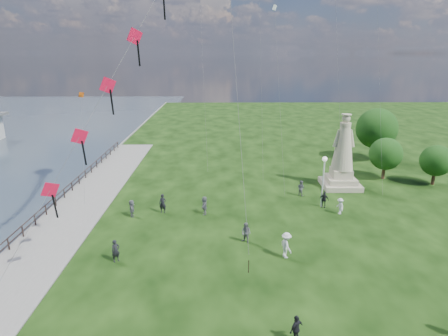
{
  "coord_description": "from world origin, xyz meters",
  "views": [
    {
      "loc": [
        -1.36,
        -17.92,
        13.45
      ],
      "look_at": [
        -1.0,
        8.0,
        5.5
      ],
      "focal_mm": 30.0,
      "sensor_mm": 36.0,
      "label": 1
    }
  ],
  "objects_px": {
    "person_7": "(301,188)",
    "person_11": "(204,205)",
    "person_9": "(324,199)",
    "statue": "(342,160)",
    "person_5": "(132,208)",
    "person_2": "(286,245)",
    "person_3": "(296,329)",
    "person_8": "(340,206)",
    "person_0": "(116,251)",
    "person_1": "(246,233)",
    "person_6": "(163,204)",
    "lamppost": "(324,171)"
  },
  "relations": [
    {
      "from": "person_2",
      "to": "person_3",
      "type": "xyz_separation_m",
      "value": [
        -0.87,
        -7.88,
        -0.18
      ]
    },
    {
      "from": "person_5",
      "to": "person_7",
      "type": "bearing_deg",
      "value": -84.34
    },
    {
      "from": "person_0",
      "to": "person_2",
      "type": "distance_m",
      "value": 11.54
    },
    {
      "from": "lamppost",
      "to": "person_9",
      "type": "distance_m",
      "value": 2.69
    },
    {
      "from": "person_5",
      "to": "person_9",
      "type": "relative_size",
      "value": 1.0
    },
    {
      "from": "person_8",
      "to": "person_11",
      "type": "height_order",
      "value": "person_11"
    },
    {
      "from": "person_3",
      "to": "person_7",
      "type": "distance_m",
      "value": 20.06
    },
    {
      "from": "person_1",
      "to": "person_5",
      "type": "distance_m",
      "value": 10.63
    },
    {
      "from": "lamppost",
      "to": "person_6",
      "type": "relative_size",
      "value": 2.76
    },
    {
      "from": "statue",
      "to": "person_2",
      "type": "bearing_deg",
      "value": -118.74
    },
    {
      "from": "person_5",
      "to": "person_8",
      "type": "bearing_deg",
      "value": -100.49
    },
    {
      "from": "person_6",
      "to": "person_11",
      "type": "xyz_separation_m",
      "value": [
        3.67,
        -0.31,
        -0.05
      ]
    },
    {
      "from": "lamppost",
      "to": "person_9",
      "type": "xyz_separation_m",
      "value": [
        0.18,
        -0.14,
        -2.68
      ]
    },
    {
      "from": "person_1",
      "to": "person_8",
      "type": "relative_size",
      "value": 1.08
    },
    {
      "from": "statue",
      "to": "person_9",
      "type": "bearing_deg",
      "value": -119.23
    },
    {
      "from": "statue",
      "to": "person_7",
      "type": "bearing_deg",
      "value": -150.87
    },
    {
      "from": "person_8",
      "to": "person_5",
      "type": "bearing_deg",
      "value": -100.61
    },
    {
      "from": "statue",
      "to": "person_5",
      "type": "height_order",
      "value": "statue"
    },
    {
      "from": "person_0",
      "to": "lamppost",
      "type": "bearing_deg",
      "value": -7.73
    },
    {
      "from": "statue",
      "to": "person_5",
      "type": "xyz_separation_m",
      "value": [
        -20.24,
        -7.24,
        -2.15
      ]
    },
    {
      "from": "person_3",
      "to": "person_7",
      "type": "height_order",
      "value": "person_7"
    },
    {
      "from": "lamppost",
      "to": "person_1",
      "type": "height_order",
      "value": "lamppost"
    },
    {
      "from": "person_0",
      "to": "person_11",
      "type": "xyz_separation_m",
      "value": [
        5.67,
        7.75,
        0.02
      ]
    },
    {
      "from": "person_2",
      "to": "person_3",
      "type": "distance_m",
      "value": 7.93
    },
    {
      "from": "person_0",
      "to": "person_11",
      "type": "distance_m",
      "value": 9.61
    },
    {
      "from": "person_7",
      "to": "person_11",
      "type": "relative_size",
      "value": 0.95
    },
    {
      "from": "statue",
      "to": "person_8",
      "type": "relative_size",
      "value": 5.27
    },
    {
      "from": "person_3",
      "to": "person_11",
      "type": "bearing_deg",
      "value": -110.92
    },
    {
      "from": "statue",
      "to": "lamppost",
      "type": "distance_m",
      "value": 6.35
    },
    {
      "from": "person_3",
      "to": "person_2",
      "type": "bearing_deg",
      "value": -135.35
    },
    {
      "from": "person_7",
      "to": "person_1",
      "type": "bearing_deg",
      "value": 107.52
    },
    {
      "from": "person_9",
      "to": "person_11",
      "type": "bearing_deg",
      "value": -148.0
    },
    {
      "from": "person_5",
      "to": "person_8",
      "type": "distance_m",
      "value": 18.03
    },
    {
      "from": "statue",
      "to": "person_7",
      "type": "distance_m",
      "value": 5.72
    },
    {
      "from": "person_3",
      "to": "statue",
      "type": "bearing_deg",
      "value": -151.31
    },
    {
      "from": "person_9",
      "to": "person_0",
      "type": "bearing_deg",
      "value": -126.19
    },
    {
      "from": "person_7",
      "to": "person_11",
      "type": "bearing_deg",
      "value": 74.8
    },
    {
      "from": "person_9",
      "to": "person_8",
      "type": "bearing_deg",
      "value": -31.29
    },
    {
      "from": "person_8",
      "to": "lamppost",
      "type": "bearing_deg",
      "value": -155.67
    },
    {
      "from": "person_7",
      "to": "person_8",
      "type": "relative_size",
      "value": 1.06
    },
    {
      "from": "person_0",
      "to": "person_7",
      "type": "relative_size",
      "value": 1.02
    },
    {
      "from": "person_0",
      "to": "person_3",
      "type": "bearing_deg",
      "value": -72.38
    },
    {
      "from": "person_0",
      "to": "person_1",
      "type": "relative_size",
      "value": 1.0
    },
    {
      "from": "person_6",
      "to": "person_7",
      "type": "relative_size",
      "value": 1.12
    },
    {
      "from": "person_2",
      "to": "person_3",
      "type": "height_order",
      "value": "person_2"
    },
    {
      "from": "person_1",
      "to": "person_9",
      "type": "height_order",
      "value": "person_1"
    },
    {
      "from": "person_5",
      "to": "person_6",
      "type": "relative_size",
      "value": 0.87
    },
    {
      "from": "person_5",
      "to": "person_0",
      "type": "bearing_deg",
      "value": 172.88
    },
    {
      "from": "person_3",
      "to": "person_9",
      "type": "height_order",
      "value": "person_9"
    },
    {
      "from": "person_5",
      "to": "person_11",
      "type": "xyz_separation_m",
      "value": [
        6.21,
        0.42,
        0.06
      ]
    }
  ]
}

